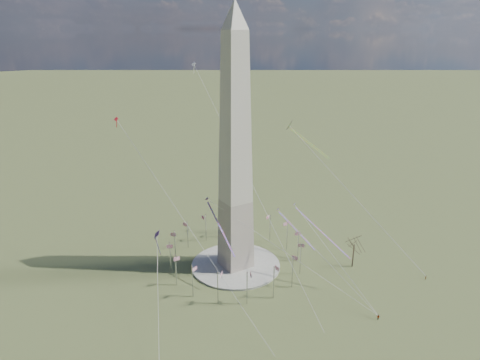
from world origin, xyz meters
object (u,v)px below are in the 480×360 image
washington_monument (235,152)px  person_east (426,278)px  tree_near (354,243)px  kite_delta_black (292,128)px

washington_monument → person_east: bearing=-39.5°
washington_monument → person_east: (57.03, -47.06, -47.09)m
washington_monument → tree_near: (40.14, -25.18, -37.34)m
person_east → washington_monument: bearing=-71.9°
kite_delta_black → person_east: bearing=68.9°
washington_monument → tree_near: bearing=-32.1°
washington_monument → tree_near: size_ratio=6.72×
washington_monument → kite_delta_black: 38.77m
person_east → tree_near: bearing=-84.7°
tree_near → person_east: bearing=-52.3°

